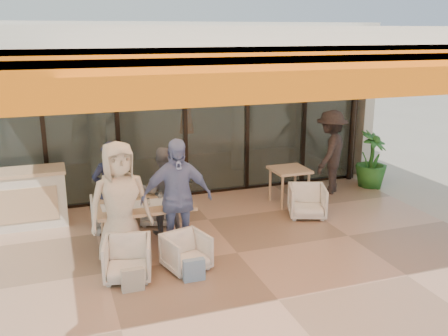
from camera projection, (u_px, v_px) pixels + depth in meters
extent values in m
plane|color=#C6B293|center=(237.00, 254.00, 7.76)|extent=(70.00, 70.00, 0.00)
cube|color=tan|center=(237.00, 254.00, 7.75)|extent=(8.00, 6.00, 0.01)
cube|color=silver|center=(239.00, 35.00, 6.87)|extent=(8.00, 6.00, 0.20)
cube|color=orange|center=(361.00, 72.00, 4.28)|extent=(8.00, 0.12, 0.45)
cube|color=#FF5315|center=(321.00, 54.00, 4.87)|extent=(8.00, 1.50, 0.06)
cylinder|color=black|center=(353.00, 112.00, 11.19)|extent=(0.12, 0.12, 3.20)
cube|color=#9EADA3|center=(185.00, 121.00, 10.05)|extent=(8.00, 0.03, 3.20)
cube|color=black|center=(186.00, 194.00, 10.47)|extent=(8.00, 0.10, 0.08)
cube|color=black|center=(183.00, 41.00, 9.64)|extent=(8.00, 0.10, 0.08)
cube|color=black|center=(43.00, 129.00, 9.19)|extent=(0.08, 0.10, 3.20)
cube|color=black|center=(117.00, 125.00, 9.62)|extent=(0.08, 0.10, 3.20)
cube|color=black|center=(185.00, 121.00, 10.05)|extent=(0.08, 0.10, 3.20)
cube|color=black|center=(247.00, 117.00, 10.49)|extent=(0.08, 0.10, 3.20)
cube|color=black|center=(304.00, 114.00, 10.92)|extent=(0.08, 0.10, 3.20)
cube|color=black|center=(355.00, 111.00, 11.33)|extent=(0.08, 0.10, 3.20)
cube|color=silver|center=(150.00, 95.00, 13.21)|extent=(9.00, 0.25, 3.40)
cube|color=silver|center=(330.00, 96.00, 13.03)|extent=(0.25, 3.50, 3.40)
cube|color=silver|center=(163.00, 28.00, 11.16)|extent=(9.00, 3.50, 0.25)
cube|color=#D9B684|center=(167.00, 174.00, 12.07)|extent=(8.00, 3.50, 0.02)
cylinder|color=silver|center=(96.00, 117.00, 11.02)|extent=(0.40, 0.40, 3.00)
cylinder|color=silver|center=(239.00, 110.00, 12.11)|extent=(0.40, 0.40, 3.00)
cylinder|color=black|center=(113.00, 48.00, 10.39)|extent=(0.03, 0.03, 0.70)
cube|color=black|center=(114.00, 70.00, 10.51)|extent=(0.30, 0.30, 0.40)
sphere|color=#FFBF72|center=(114.00, 70.00, 10.51)|extent=(0.18, 0.18, 0.18)
cylinder|color=black|center=(266.00, 46.00, 11.51)|extent=(0.03, 0.03, 0.70)
cube|color=black|center=(266.00, 66.00, 11.63)|extent=(0.30, 0.30, 0.40)
sphere|color=#FFBF72|center=(266.00, 66.00, 11.63)|extent=(0.18, 0.18, 0.18)
cylinder|color=black|center=(188.00, 179.00, 11.47)|extent=(0.40, 0.40, 0.05)
cylinder|color=black|center=(187.00, 137.00, 11.21)|extent=(0.04, 0.04, 2.10)
cone|color=#E65114|center=(186.00, 108.00, 11.03)|extent=(0.32, 0.32, 1.10)
cube|color=silver|center=(12.00, 201.00, 8.65)|extent=(1.80, 0.60, 1.00)
cube|color=#D9B684|center=(9.00, 173.00, 8.52)|extent=(1.85, 0.65, 0.06)
cube|color=#D9B684|center=(11.00, 207.00, 8.37)|extent=(1.50, 0.02, 0.60)
cube|color=#D9B684|center=(144.00, 205.00, 7.80)|extent=(1.50, 0.90, 0.05)
cube|color=white|center=(144.00, 204.00, 7.80)|extent=(1.30, 0.35, 0.01)
cylinder|color=#D9B684|center=(107.00, 240.00, 7.41)|extent=(0.06, 0.06, 0.70)
cylinder|color=#D9B684|center=(188.00, 230.00, 7.81)|extent=(0.06, 0.06, 0.70)
cylinder|color=#D9B684|center=(103.00, 225.00, 7.99)|extent=(0.06, 0.06, 0.70)
cylinder|color=#D9B684|center=(178.00, 216.00, 8.39)|extent=(0.06, 0.06, 0.70)
cylinder|color=white|center=(116.00, 206.00, 7.50)|extent=(0.06, 0.06, 0.11)
cylinder|color=white|center=(125.00, 198.00, 7.88)|extent=(0.06, 0.06, 0.11)
cylinder|color=white|center=(148.00, 202.00, 7.70)|extent=(0.06, 0.06, 0.11)
cylinder|color=white|center=(160.00, 195.00, 8.04)|extent=(0.06, 0.06, 0.11)
cylinder|color=white|center=(178.00, 201.00, 7.76)|extent=(0.06, 0.06, 0.11)
cylinder|color=maroon|center=(106.00, 199.00, 7.73)|extent=(0.07, 0.07, 0.16)
cylinder|color=black|center=(134.00, 194.00, 8.00)|extent=(0.09, 0.09, 0.17)
cylinder|color=black|center=(134.00, 188.00, 7.97)|extent=(0.10, 0.10, 0.01)
cylinder|color=white|center=(117.00, 213.00, 7.38)|extent=(0.22, 0.22, 0.01)
cylinder|color=white|center=(176.00, 206.00, 7.66)|extent=(0.22, 0.22, 0.01)
cylinder|color=white|center=(112.00, 200.00, 7.94)|extent=(0.22, 0.22, 0.01)
cylinder|color=white|center=(167.00, 194.00, 8.23)|extent=(0.22, 0.22, 0.01)
imported|color=white|center=(110.00, 212.00, 8.64)|extent=(0.67, 0.63, 0.66)
imported|color=white|center=(158.00, 208.00, 8.91)|extent=(0.72, 0.70, 0.59)
imported|color=white|center=(128.00, 257.00, 6.91)|extent=(0.75, 0.72, 0.65)
imported|color=white|center=(186.00, 250.00, 7.19)|extent=(0.71, 0.68, 0.60)
imported|color=#171E33|center=(112.00, 192.00, 8.04)|extent=(0.62, 0.41, 1.69)
imported|color=#5E5F63|center=(164.00, 191.00, 8.33)|extent=(0.87, 0.76, 1.52)
imported|color=beige|center=(120.00, 205.00, 7.20)|extent=(0.98, 0.70, 1.87)
imported|color=#748BC1|center=(177.00, 199.00, 7.47)|extent=(1.10, 0.50, 1.85)
cube|color=silver|center=(133.00, 281.00, 6.59)|extent=(0.30, 0.10, 0.34)
cube|color=#99BFD8|center=(194.00, 271.00, 6.86)|extent=(0.30, 0.10, 0.34)
cube|color=#D9B684|center=(290.00, 170.00, 9.79)|extent=(0.70, 0.70, 0.05)
cylinder|color=#D9B684|center=(282.00, 193.00, 9.54)|extent=(0.05, 0.05, 0.70)
cylinder|color=#D9B684|center=(308.00, 190.00, 9.72)|extent=(0.05, 0.05, 0.70)
cylinder|color=#D9B684|center=(270.00, 185.00, 10.05)|extent=(0.05, 0.05, 0.70)
cylinder|color=#D9B684|center=(295.00, 182.00, 10.23)|extent=(0.05, 0.05, 0.70)
imported|color=white|center=(307.00, 200.00, 9.21)|extent=(0.83, 0.80, 0.67)
imported|color=black|center=(330.00, 153.00, 10.43)|extent=(1.30, 1.26, 1.79)
imported|color=#1E5919|center=(372.00, 160.00, 10.91)|extent=(0.97, 0.97, 1.25)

